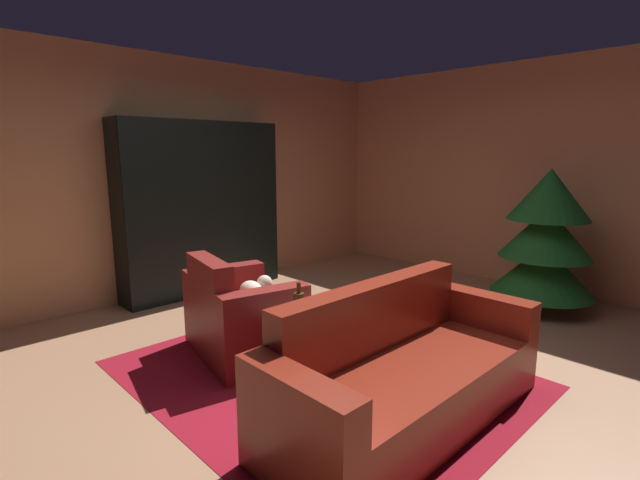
% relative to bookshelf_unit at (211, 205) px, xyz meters
% --- Properties ---
extents(ground_plane, '(7.83, 7.83, 0.00)m').
position_rel_bookshelf_unit_xyz_m(ground_plane, '(2.40, -0.38, -1.03)').
color(ground_plane, '#AC7B58').
extents(wall_back, '(5.40, 0.06, 2.73)m').
position_rel_bookshelf_unit_xyz_m(wall_back, '(2.40, 2.91, 0.33)').
color(wall_back, tan).
rests_on(wall_back, ground).
extents(wall_left, '(0.06, 6.65, 2.73)m').
position_rel_bookshelf_unit_xyz_m(wall_left, '(-0.27, -0.38, 0.33)').
color(wall_left, tan).
rests_on(wall_left, ground).
extents(area_rug, '(2.80, 2.31, 0.01)m').
position_rel_bookshelf_unit_xyz_m(area_rug, '(2.49, -0.62, -1.03)').
color(area_rug, maroon).
rests_on(area_rug, ground).
extents(bookshelf_unit, '(0.39, 1.95, 2.01)m').
position_rel_bookshelf_unit_xyz_m(bookshelf_unit, '(0.00, 0.00, 0.00)').
color(bookshelf_unit, black).
rests_on(bookshelf_unit, ground).
extents(armchair_red, '(1.13, 0.90, 0.84)m').
position_rel_bookshelf_unit_xyz_m(armchair_red, '(1.78, -0.83, -0.72)').
color(armchair_red, maroon).
rests_on(armchair_red, ground).
extents(couch_red, '(0.77, 2.01, 0.83)m').
position_rel_bookshelf_unit_xyz_m(couch_red, '(3.28, -0.65, -0.74)').
color(couch_red, maroon).
rests_on(couch_red, ground).
extents(coffee_table, '(0.73, 0.73, 0.45)m').
position_rel_bookshelf_unit_xyz_m(coffee_table, '(2.60, -0.65, -0.62)').
color(coffee_table, black).
rests_on(coffee_table, ground).
extents(book_stack_on_table, '(0.22, 0.18, 0.11)m').
position_rel_bookshelf_unit_xyz_m(book_stack_on_table, '(2.58, -0.63, -0.52)').
color(book_stack_on_table, '#DFBE4B').
rests_on(book_stack_on_table, coffee_table).
extents(bottle_on_table, '(0.08, 0.08, 0.30)m').
position_rel_bookshelf_unit_xyz_m(bottle_on_table, '(2.49, -0.81, -0.46)').
color(bottle_on_table, '#512F13').
rests_on(bottle_on_table, coffee_table).
extents(decorated_tree, '(1.03, 1.03, 1.49)m').
position_rel_bookshelf_unit_xyz_m(decorated_tree, '(3.07, 2.12, -0.26)').
color(decorated_tree, brown).
rests_on(decorated_tree, ground).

